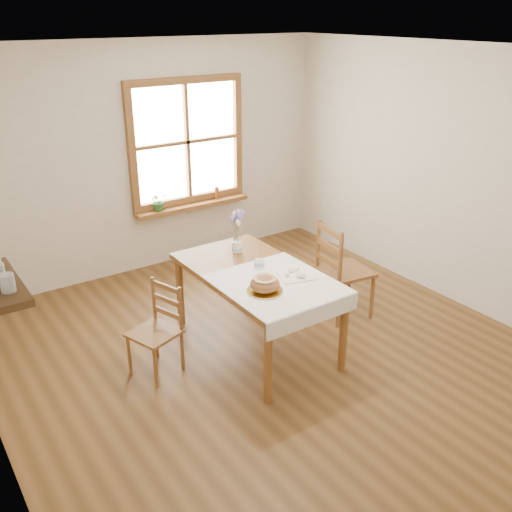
{
  "coord_description": "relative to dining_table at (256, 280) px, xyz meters",
  "views": [
    {
      "loc": [
        -2.55,
        -3.45,
        2.88
      ],
      "look_at": [
        0.0,
        0.3,
        0.9
      ],
      "focal_mm": 40.0,
      "sensor_mm": 36.0,
      "label": 1
    }
  ],
  "objects": [
    {
      "name": "bread_plate",
      "position": [
        -0.17,
        -0.38,
        0.1
      ],
      "size": [
        0.36,
        0.36,
        0.02
      ],
      "primitive_type": "cylinder",
      "rotation": [
        0.0,
        0.0,
        0.3
      ],
      "color": "silver",
      "rests_on": "table_linen"
    },
    {
      "name": "chair_right",
      "position": [
        1.07,
        -0.01,
        -0.17
      ],
      "size": [
        0.55,
        0.53,
        0.99
      ],
      "primitive_type": null,
      "rotation": [
        0.0,
        0.0,
        1.42
      ],
      "color": "#905F2C",
      "rests_on": "ground"
    },
    {
      "name": "amber_bottle",
      "position": [
        0.84,
        2.1,
        0.13
      ],
      "size": [
        0.07,
        0.07,
        0.16
      ],
      "primitive_type": "cylinder",
      "rotation": [
        0.0,
        0.0,
        0.24
      ],
      "color": "#974A1B",
      "rests_on": "window_sill"
    },
    {
      "name": "lavender_bouquet",
      "position": [
        0.09,
        0.46,
        0.35
      ],
      "size": [
        0.17,
        0.17,
        0.31
      ],
      "primitive_type": null,
      "color": "#7560AA",
      "rests_on": "flower_vase"
    },
    {
      "name": "egg_napkin",
      "position": [
        0.22,
        -0.29,
        0.1
      ],
      "size": [
        0.35,
        0.32,
        0.01
      ],
      "primitive_type": "cube",
      "rotation": [
        0.0,
        0.0,
        -0.29
      ],
      "color": "white",
      "rests_on": "table_linen"
    },
    {
      "name": "pepper_shaker",
      "position": [
        0.03,
        0.02,
        0.15
      ],
      "size": [
        0.06,
        0.06,
        0.11
      ],
      "primitive_type": "cylinder",
      "rotation": [
        0.0,
        0.0,
        -0.03
      ],
      "color": "silver",
      "rests_on": "table_linen"
    },
    {
      "name": "chair_left",
      "position": [
        -0.95,
        0.12,
        -0.27
      ],
      "size": [
        0.49,
        0.47,
        0.79
      ],
      "primitive_type": null,
      "rotation": [
        0.0,
        0.0,
        -1.24
      ],
      "color": "#905F2C",
      "rests_on": "ground"
    },
    {
      "name": "dining_table",
      "position": [
        0.0,
        0.0,
        0.0
      ],
      "size": [
        0.9,
        1.6,
        0.75
      ],
      "color": "#905F2C",
      "rests_on": "ground"
    },
    {
      "name": "bread_loaf",
      "position": [
        -0.17,
        -0.38,
        0.18
      ],
      "size": [
        0.24,
        0.24,
        0.13
      ],
      "primitive_type": "ellipsoid",
      "color": "#A4623A",
      "rests_on": "bread_plate"
    },
    {
      "name": "potted_plant",
      "position": [
        0.06,
        2.1,
        0.14
      ],
      "size": [
        0.23,
        0.25,
        0.17
      ],
      "primitive_type": "imported",
      "rotation": [
        0.0,
        0.0,
        0.15
      ],
      "color": "#2B6829",
      "rests_on": "window_sill"
    },
    {
      "name": "window_sill",
      "position": [
        0.5,
        2.1,
        0.03
      ],
      "size": [
        1.46,
        0.2,
        0.05
      ],
      "color": "#905F2C",
      "rests_on": "ground"
    },
    {
      "name": "flower_vase",
      "position": [
        0.09,
        0.46,
        0.14
      ],
      "size": [
        0.1,
        0.1,
        0.1
      ],
      "primitive_type": "cylinder",
      "rotation": [
        0.0,
        0.0,
        -0.08
      ],
      "color": "silver",
      "rests_on": "dining_table"
    },
    {
      "name": "wall_shelf",
      "position": [
        -2.16,
        -0.9,
        0.94
      ],
      "size": [
        0.16,
        0.6,
        0.24
      ],
      "color": "#3E2913",
      "rests_on": "ground"
    },
    {
      "name": "room_walls",
      "position": [
        0.0,
        -0.3,
        1.04
      ],
      "size": [
        4.6,
        5.1,
        2.65
      ],
      "color": "silver",
      "rests_on": "ground"
    },
    {
      "name": "ground",
      "position": [
        0.0,
        -0.3,
        -0.66
      ],
      "size": [
        5.0,
        5.0,
        0.0
      ],
      "primitive_type": "plane",
      "color": "brown",
      "rests_on": "ground"
    },
    {
      "name": "salt_shaker",
      "position": [
        0.06,
        0.01,
        0.15
      ],
      "size": [
        0.07,
        0.07,
        0.1
      ],
      "primitive_type": "cylinder",
      "rotation": [
        0.0,
        0.0,
        -0.35
      ],
      "color": "silver",
      "rests_on": "table_linen"
    },
    {
      "name": "table_linen",
      "position": [
        0.0,
        -0.3,
        0.09
      ],
      "size": [
        0.91,
        0.99,
        0.01
      ],
      "primitive_type": "cube",
      "color": "white",
      "rests_on": "dining_table"
    },
    {
      "name": "window",
      "position": [
        0.5,
        2.17,
        0.79
      ],
      "size": [
        1.46,
        0.08,
        1.46
      ],
      "color": "#905F2C",
      "rests_on": "ground"
    },
    {
      "name": "eggs",
      "position": [
        0.22,
        -0.29,
        0.13
      ],
      "size": [
        0.27,
        0.26,
        0.05
      ],
      "primitive_type": null,
      "rotation": [
        0.0,
        0.0,
        -0.29
      ],
      "color": "white",
      "rests_on": "egg_napkin"
    }
  ]
}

